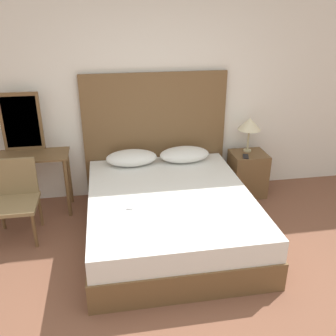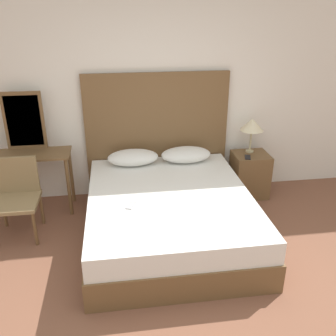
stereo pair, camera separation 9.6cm
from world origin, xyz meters
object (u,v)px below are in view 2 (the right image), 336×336
(phone_on_nightstand, at_px, (248,157))
(chair, at_px, (16,193))
(phone_on_bed, at_px, (131,205))
(vanity_desk, at_px, (27,165))
(bed, at_px, (169,215))
(nightstand, at_px, (249,175))
(table_lamp, at_px, (252,125))

(phone_on_nightstand, bearing_deg, chair, -172.11)
(phone_on_bed, height_order, phone_on_nightstand, phone_on_nightstand)
(phone_on_nightstand, relative_size, vanity_desk, 0.16)
(bed, xyz_separation_m, vanity_desk, (-1.60, 0.79, 0.36))
(phone_on_bed, height_order, vanity_desk, vanity_desk)
(phone_on_nightstand, distance_m, vanity_desk, 2.71)
(phone_on_bed, distance_m, chair, 1.34)
(bed, distance_m, phone_on_nightstand, 1.36)
(bed, height_order, phone_on_bed, phone_on_bed)
(bed, distance_m, nightstand, 1.45)
(table_lamp, relative_size, chair, 0.53)
(phone_on_bed, xyz_separation_m, nightstand, (1.62, 1.02, -0.24))
(vanity_desk, relative_size, chair, 1.21)
(bed, height_order, nightstand, nightstand)
(phone_on_bed, distance_m, vanity_desk, 1.55)
(bed, bearing_deg, table_lamp, 36.73)
(bed, xyz_separation_m, chair, (-1.65, 0.33, 0.22))
(bed, distance_m, table_lamp, 1.65)
(nightstand, bearing_deg, phone_on_bed, -147.70)
(table_lamp, bearing_deg, bed, -143.27)
(bed, relative_size, table_lamp, 4.67)
(bed, relative_size, chair, 2.48)
(nightstand, relative_size, table_lamp, 1.29)
(bed, bearing_deg, phone_on_nightstand, 32.62)
(table_lamp, bearing_deg, nightstand, -91.79)
(vanity_desk, distance_m, chair, 0.49)
(phone_on_bed, xyz_separation_m, phone_on_nightstand, (1.53, 0.92, 0.06))
(bed, distance_m, phone_on_bed, 0.54)
(table_lamp, height_order, chair, table_lamp)
(bed, xyz_separation_m, phone_on_bed, (-0.42, -0.21, 0.27))
(table_lamp, distance_m, vanity_desk, 2.82)
(bed, bearing_deg, nightstand, 34.18)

